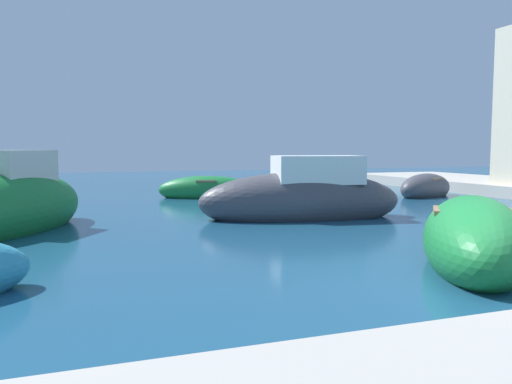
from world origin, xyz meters
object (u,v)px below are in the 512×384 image
moored_boat_0 (3,207)px  moored_boat_1 (474,240)px  moored_boat_2 (207,190)px  moored_boat_5 (426,188)px  moored_boat_3 (303,198)px

moored_boat_0 → moored_boat_1: bearing=84.0°
moored_boat_1 → moored_boat_2: moored_boat_1 is taller
moored_boat_0 → moored_boat_2: size_ratio=1.39×
moored_boat_1 → moored_boat_5: size_ratio=1.31×
moored_boat_3 → moored_boat_5: size_ratio=1.73×
moored_boat_0 → moored_boat_5: (15.67, 4.23, -0.27)m
moored_boat_1 → moored_boat_3: size_ratio=0.76×
moored_boat_1 → moored_boat_3: moored_boat_3 is taller
moored_boat_2 → moored_boat_5: 9.25m
moored_boat_0 → moored_boat_5: 16.23m
moored_boat_1 → moored_boat_2: (-1.50, 13.23, -0.10)m
moored_boat_0 → moored_boat_1: 10.51m
moored_boat_1 → moored_boat_2: 13.31m
moored_boat_2 → moored_boat_0: bearing=-115.0°
moored_boat_0 → moored_boat_3: 7.92m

